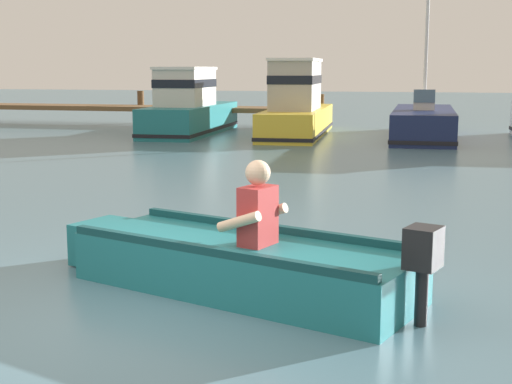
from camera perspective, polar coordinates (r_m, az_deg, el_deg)
name	(u,v)px	position (r m, az deg, el deg)	size (l,w,h in m)	color
ground_plane	(109,326)	(5.78, -11.58, -10.35)	(120.00, 120.00, 0.00)	slate
wooden_dock	(133,108)	(26.29, -9.68, 6.57)	(14.08, 1.57, 1.25)	brown
rowboat_with_person	(237,262)	(6.50, -1.49, -5.57)	(3.64, 2.05, 1.19)	#1E727A
moored_boat_teal	(189,109)	(22.31, -5.30, 6.52)	(1.87, 5.69, 2.03)	#1E727A
moored_boat_yellow	(297,108)	(21.62, 3.25, 6.65)	(2.00, 6.40, 2.27)	gold
moored_boat_navy	(423,124)	(21.47, 13.08, 5.26)	(1.82, 6.18, 4.33)	#19234C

